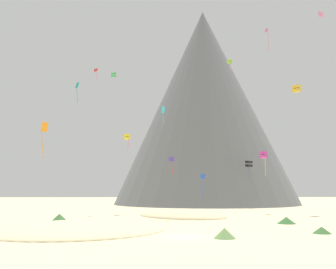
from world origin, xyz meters
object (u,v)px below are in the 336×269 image
rock_massif (202,111)px  kite_magenta_low (263,155)px  kite_indigo_low (171,159)px  kite_teal_mid (77,88)px  kite_rainbow_high (267,35)px  bush_near_left (286,220)px  bush_mid_center (225,233)px  kite_black_low (249,164)px  bush_scatter_east (322,230)px  kite_lime_high (229,62)px  kite_yellow_mid (127,137)px  bush_ridge_crest (59,217)px  kite_pink_high (321,14)px  kite_blue_low (203,180)px  kite_gold_mid (296,89)px  kite_cyan_mid (163,111)px  kite_green_high (114,75)px  kite_orange_low (44,131)px  kite_red_high (96,71)px

rock_massif → kite_magenta_low: 51.82m
kite_indigo_low → rock_massif: bearing=-117.8°
kite_teal_mid → kite_rainbow_high: 43.00m
bush_near_left → bush_mid_center: bearing=-127.2°
kite_black_low → rock_massif: bearing=-89.3°
bush_scatter_east → kite_lime_high: kite_lime_high is taller
kite_black_low → kite_yellow_mid: 36.02m
kite_rainbow_high → kite_magenta_low: 27.70m
bush_ridge_crest → kite_pink_high: 52.09m
bush_near_left → kite_blue_low: bearing=110.2°
kite_teal_mid → bush_near_left: bearing=-123.1°
kite_rainbow_high → kite_gold_mid: bearing=-107.7°
kite_magenta_low → kite_yellow_mid: kite_yellow_mid is taller
kite_rainbow_high → kite_cyan_mid: bearing=137.8°
kite_green_high → kite_rainbow_high: bearing=12.3°
kite_rainbow_high → kite_magenta_low: kite_rainbow_high is taller
rock_massif → bush_mid_center: bearing=-96.0°
bush_mid_center → bush_scatter_east: (10.83, 3.56, -0.14)m
kite_blue_low → kite_orange_low: (-26.28, -16.99, 6.87)m
bush_near_left → kite_green_high: 46.88m
bush_mid_center → kite_gold_mid: kite_gold_mid is taller
bush_scatter_east → kite_blue_low: kite_blue_low is taller
bush_mid_center → kite_rainbow_high: size_ratio=0.39×
bush_ridge_crest → kite_cyan_mid: size_ratio=0.77×
kite_blue_low → kite_gold_mid: kite_gold_mid is taller
kite_red_high → kite_lime_high: size_ratio=1.24×
kite_gold_mid → rock_massif: bearing=-17.7°
kite_lime_high → kite_orange_low: kite_lime_high is taller
rock_massif → kite_green_high: size_ratio=65.83×
kite_magenta_low → kite_cyan_mid: kite_cyan_mid is taller
bush_ridge_crest → kite_black_low: size_ratio=0.46×
kite_rainbow_high → kite_green_high: kite_rainbow_high is taller
rock_massif → kite_orange_low: (-32.38, -64.10, -17.44)m
kite_blue_low → kite_magenta_low: kite_magenta_low is taller
kite_gold_mid → kite_green_high: 38.69m
kite_rainbow_high → kite_green_high: 35.14m
kite_blue_low → kite_indigo_low: (-6.78, -14.14, 2.89)m
kite_orange_low → kite_yellow_mid: 20.28m
kite_black_low → kite_pink_high: bearing=77.7°
kite_gold_mid → kite_yellow_mid: bearing=56.6°
kite_blue_low → kite_orange_low: size_ratio=0.86×
bush_ridge_crest → kite_red_high: size_ratio=0.68×
bush_near_left → kite_magenta_low: (3.88, 22.06, 10.94)m
rock_massif → kite_green_high: rock_massif is taller
bush_ridge_crest → kite_yellow_mid: 23.32m
bush_ridge_crest → kite_green_high: bearing=75.4°
kite_green_high → kite_indigo_low: bearing=-44.3°
bush_near_left → kite_pink_high: size_ratio=2.66×
bush_near_left → kite_cyan_mid: kite_cyan_mid is taller
bush_scatter_east → kite_orange_low: bearing=154.0°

